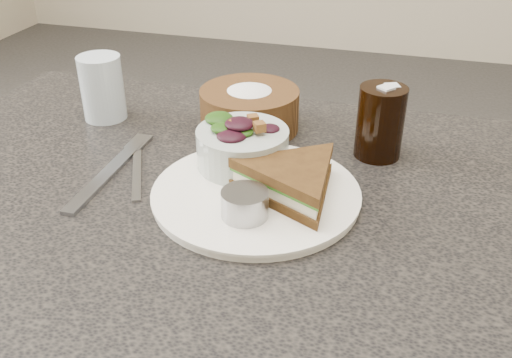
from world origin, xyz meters
The scene contains 10 objects.
dinner_plate centered at (0.06, -0.01, 0.76)m, with size 0.28×0.28×0.01m, color white.
sandwich centered at (0.11, -0.01, 0.79)m, with size 0.17×0.17×0.05m, color #472E13, non-canonical shape.
salad_bowl centered at (0.02, 0.05, 0.80)m, with size 0.13×0.13×0.08m, color #A8B4AD, non-canonical shape.
dressing_ramekin centered at (0.07, -0.07, 0.78)m, with size 0.06×0.06×0.04m, color gray.
orange_wedge centered at (0.07, 0.05, 0.78)m, with size 0.06×0.06×0.03m, color #F95708.
fork centered at (-0.16, -0.01, 0.75)m, with size 0.02×0.21×0.01m, color #999DA6.
knife centered at (-0.13, 0.02, 0.75)m, with size 0.01×0.18×0.00m, color #A4A4A7.
bread_basket centered at (-0.01, 0.20, 0.80)m, with size 0.16×0.16×0.09m, color brown, non-canonical shape.
cola_glass centered at (0.21, 0.16, 0.81)m, with size 0.07×0.07×0.12m, color black, non-canonical shape.
water_glass centered at (-0.26, 0.17, 0.80)m, with size 0.07×0.07×0.11m, color silver.
Camera 1 is at (0.24, -0.63, 1.17)m, focal length 40.00 mm.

